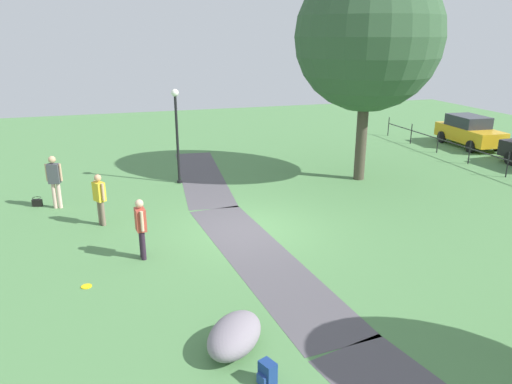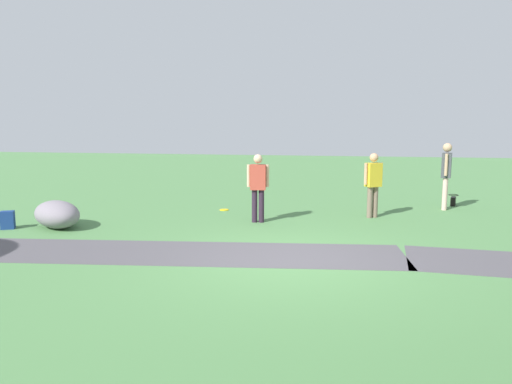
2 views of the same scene
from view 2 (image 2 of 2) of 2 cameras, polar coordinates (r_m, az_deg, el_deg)
name	(u,v)px [view 2 (image 2 of 2)]	position (r m, az deg, el deg)	size (l,w,h in m)	color
ground_plane	(289,261)	(8.74, 3.79, -7.86)	(48.00, 48.00, 0.00)	#51844B
footpath_segment_mid	(184,253)	(9.33, -8.19, -6.84)	(8.12, 2.40, 0.01)	#534F55
lawn_boulder	(57,214)	(12.10, -21.67, -2.37)	(1.65, 1.57, 0.61)	gray
woman_with_handbag	(446,171)	(14.26, 20.79, 2.25)	(0.32, 0.51, 1.78)	beige
man_near_boulder	(373,181)	(12.62, 13.17, 1.25)	(0.46, 0.39, 1.59)	#786454
passerby_on_path	(258,183)	(11.73, 0.23, 0.98)	(0.52, 0.28, 1.60)	#2D1D2E
handbag_on_grass	(453,201)	(15.11, 21.49, -0.91)	(0.34, 0.34, 0.31)	black
backpack_by_boulder	(8,220)	(12.44, -26.37, -2.89)	(0.34, 0.33, 0.40)	navy
frisbee_on_grass	(224,210)	(13.41, -3.64, -2.03)	(0.24, 0.24, 0.02)	yellow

